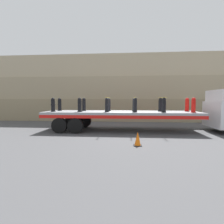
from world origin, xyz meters
The scene contains 19 objects.
ground_plane centered at (0.00, 0.00, 0.00)m, with size 120.00×120.00×0.00m, color #474749.
rock_cliff centered at (0.00, 6.44, 3.23)m, with size 60.00×3.30×6.47m.
flatbed_trailer centered at (-0.66, 0.00, 1.05)m, with size 10.07×2.68×1.29m.
fire_hydrant_black_near_0 centered at (-4.44, -0.57, 1.74)m, with size 0.31×0.45×0.92m.
fire_hydrant_black_far_0 centered at (-4.44, 0.57, 1.74)m, with size 0.31×0.45×0.92m.
fire_hydrant_black_near_1 centered at (-2.66, -0.57, 1.74)m, with size 0.31×0.45×0.92m.
fire_hydrant_black_far_1 centered at (-2.66, 0.57, 1.74)m, with size 0.31×0.45×0.92m.
fire_hydrant_black_near_2 centered at (-0.89, -0.57, 1.74)m, with size 0.31×0.45×0.92m.
fire_hydrant_black_far_2 centered at (-0.89, 0.57, 1.74)m, with size 0.31×0.45×0.92m.
fire_hydrant_black_near_3 centered at (0.89, -0.57, 1.74)m, with size 0.31×0.45×0.92m.
fire_hydrant_black_far_3 centered at (0.89, 0.57, 1.74)m, with size 0.31×0.45×0.92m.
fire_hydrant_black_near_4 centered at (2.66, -0.57, 1.74)m, with size 0.31×0.45×0.92m.
fire_hydrant_black_far_4 centered at (2.66, 0.57, 1.74)m, with size 0.31×0.45×0.92m.
fire_hydrant_red_near_5 centered at (4.44, -0.57, 1.74)m, with size 0.31×0.45×0.92m.
fire_hydrant_red_far_5 centered at (4.44, 0.57, 1.74)m, with size 0.31×0.45×0.92m.
cargo_strap_rear centered at (-0.89, 0.00, 2.21)m, with size 0.05×2.79×0.01m.
cargo_strap_middle centered at (0.89, 0.00, 2.21)m, with size 0.05×2.79×0.01m.
cargo_strap_front centered at (2.66, 0.00, 2.21)m, with size 0.05×2.79×0.01m.
traffic_cone centered at (0.86, -3.82, 0.31)m, with size 0.36×0.36×0.64m.
Camera 1 is at (0.36, -11.61, 2.04)m, focal length 28.00 mm.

